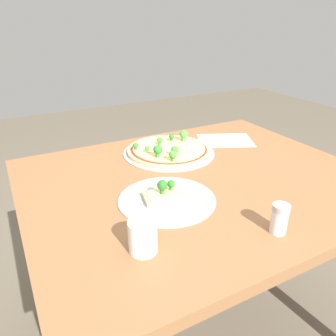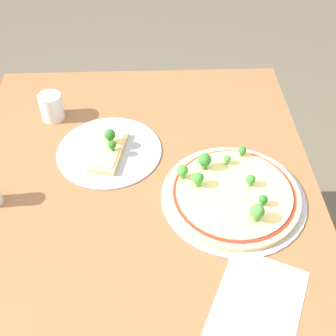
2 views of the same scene
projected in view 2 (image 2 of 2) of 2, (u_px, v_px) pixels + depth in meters
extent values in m
plane|color=brown|center=(148.00, 324.00, 1.64)|extent=(8.00, 8.00, 0.00)
cube|color=brown|center=(138.00, 200.00, 1.10)|extent=(1.18, 0.96, 0.04)
cylinder|color=brown|center=(43.00, 165.00, 1.74)|extent=(0.06, 0.06, 0.73)
cylinder|color=brown|center=(245.00, 160.00, 1.76)|extent=(0.06, 0.06, 0.73)
cylinder|color=#A3A3A8|center=(233.00, 197.00, 1.09)|extent=(0.37, 0.37, 0.00)
cylinder|color=#E5C17F|center=(234.00, 194.00, 1.08)|extent=(0.34, 0.34, 0.01)
cylinder|color=#A82D1E|center=(234.00, 192.00, 1.08)|extent=(0.31, 0.31, 0.00)
cylinder|color=#EFD684|center=(234.00, 192.00, 1.07)|extent=(0.30, 0.30, 0.00)
sphere|color=#479338|center=(257.00, 211.00, 0.99)|extent=(0.04, 0.04, 0.04)
cylinder|color=#51973E|center=(256.00, 217.00, 1.00)|extent=(0.02, 0.02, 0.02)
sphere|color=#3D8933|center=(198.00, 178.00, 1.07)|extent=(0.03, 0.03, 0.03)
cylinder|color=#488E3A|center=(198.00, 184.00, 1.08)|extent=(0.01, 0.01, 0.01)
sphere|color=#286B23|center=(263.00, 199.00, 1.03)|extent=(0.02, 0.02, 0.02)
cylinder|color=#37742D|center=(262.00, 203.00, 1.04)|extent=(0.01, 0.01, 0.01)
sphere|color=#479338|center=(227.00, 159.00, 1.13)|extent=(0.02, 0.02, 0.02)
cylinder|color=#51973E|center=(227.00, 162.00, 1.14)|extent=(0.01, 0.01, 0.01)
sphere|color=#479338|center=(182.00, 170.00, 1.09)|extent=(0.03, 0.03, 0.03)
cylinder|color=#51973E|center=(182.00, 176.00, 1.10)|extent=(0.01, 0.01, 0.01)
sphere|color=#337A2D|center=(242.00, 150.00, 1.15)|extent=(0.02, 0.02, 0.02)
cylinder|color=#3F8136|center=(242.00, 154.00, 1.16)|extent=(0.01, 0.01, 0.01)
sphere|color=#3D8933|center=(251.00, 179.00, 1.07)|extent=(0.03, 0.03, 0.03)
cylinder|color=#488E3A|center=(250.00, 184.00, 1.08)|extent=(0.01, 0.01, 0.01)
sphere|color=#337A2D|center=(205.00, 160.00, 1.11)|extent=(0.04, 0.04, 0.04)
cylinder|color=#3F8136|center=(204.00, 166.00, 1.12)|extent=(0.02, 0.02, 0.02)
cylinder|color=#A3A3A8|center=(109.00, 151.00, 1.21)|extent=(0.30, 0.30, 0.00)
cube|color=#E5C17F|center=(109.00, 152.00, 1.19)|extent=(0.18, 0.11, 0.02)
cube|color=#EFD684|center=(108.00, 149.00, 1.18)|extent=(0.15, 0.09, 0.00)
sphere|color=#286B23|center=(112.00, 145.00, 1.16)|extent=(0.02, 0.02, 0.02)
cylinder|color=#37742D|center=(113.00, 149.00, 1.17)|extent=(0.01, 0.01, 0.01)
sphere|color=#286B23|center=(110.00, 135.00, 1.18)|extent=(0.03, 0.03, 0.03)
cylinder|color=#37742D|center=(111.00, 140.00, 1.20)|extent=(0.01, 0.01, 0.01)
cylinder|color=white|center=(51.00, 107.00, 1.29)|extent=(0.07, 0.07, 0.08)
cube|color=white|center=(258.00, 304.00, 0.88)|extent=(0.29, 0.26, 0.00)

